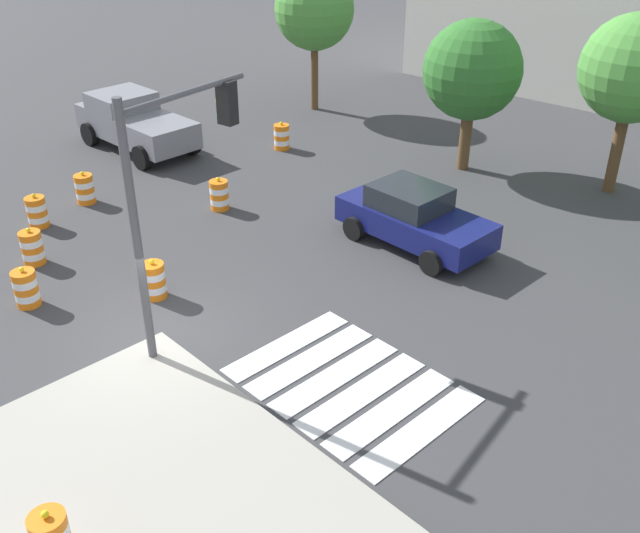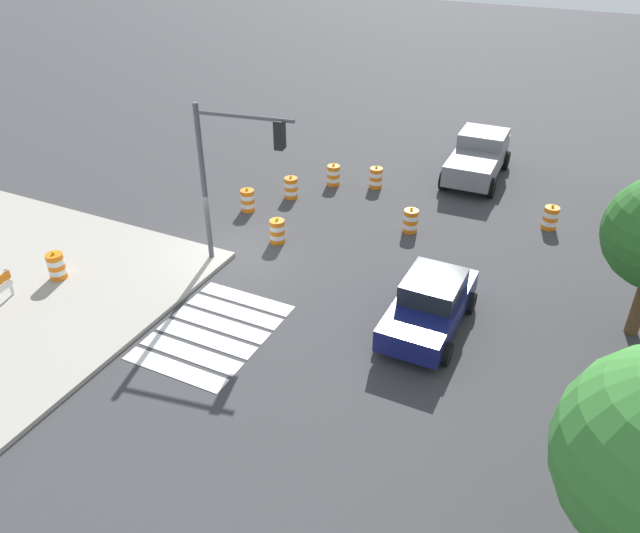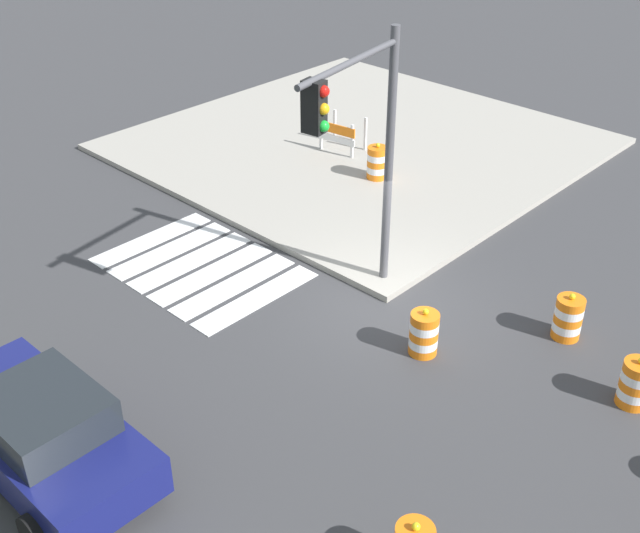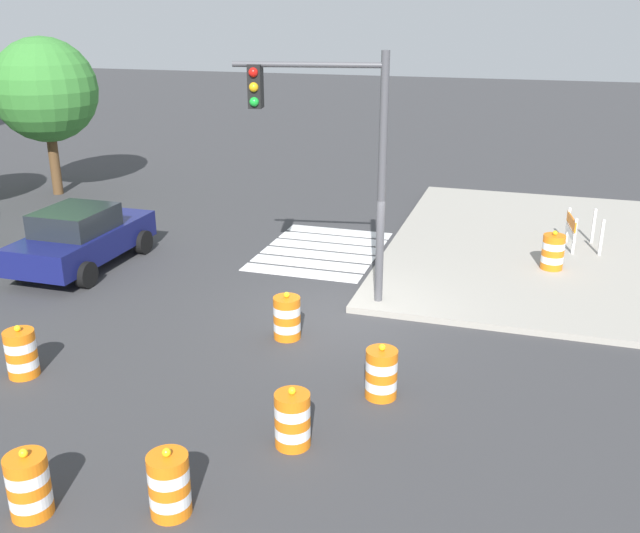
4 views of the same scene
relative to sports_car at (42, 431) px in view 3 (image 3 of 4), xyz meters
The scene contains 10 objects.
ground_plane 7.54m from the sports_car, 97.12° to the right, with size 120.00×120.00×0.00m, color #38383A.
sidewalk_corner 14.38m from the sports_car, 69.33° to the right, with size 12.00×12.00×0.15m, color #9E998E.
crosswalk_stripes 6.47m from the sports_car, 61.43° to the right, with size 4.35×3.20×0.02m.
sports_car is the anchor object (origin of this frame).
traffic_barrel_median_near 10.05m from the sports_car, 127.50° to the right, with size 0.56×0.56×1.02m.
traffic_barrel_median_far 9.94m from the sports_car, 115.44° to the right, with size 0.56×0.56×1.02m.
traffic_barrel_opposite_curb 7.07m from the sports_car, 110.82° to the right, with size 0.56×0.56×1.02m.
traffic_barrel_on_sidewalk 12.22m from the sports_car, 75.58° to the right, with size 0.56×0.56×1.02m.
construction_barricade 13.43m from the sports_car, 68.07° to the right, with size 1.33×0.93×1.00m.
traffic_light_pole 7.60m from the sports_car, 94.45° to the right, with size 0.85×3.25×5.50m.
Camera 3 is at (-8.59, 11.15, 9.54)m, focal length 44.63 mm.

